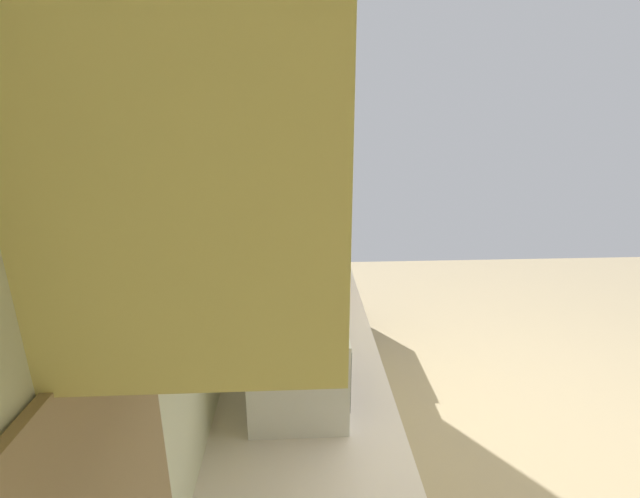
% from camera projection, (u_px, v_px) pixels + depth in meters
% --- Properties ---
extents(ground_plane, '(6.76, 6.76, 0.00)m').
position_uv_depth(ground_plane, '(540.00, 468.00, 2.43)').
color(ground_plane, tan).
extents(wall_back, '(4.35, 0.12, 2.80)m').
position_uv_depth(wall_back, '(216.00, 228.00, 1.91)').
color(wall_back, beige).
rests_on(wall_back, ground_plane).
extents(counter_run, '(3.51, 0.65, 0.90)m').
position_uv_depth(counter_run, '(305.00, 462.00, 1.89)').
color(counter_run, '#EADD77').
rests_on(counter_run, ground_plane).
extents(upper_cabinets, '(2.15, 0.35, 0.57)m').
position_uv_depth(upper_cabinets, '(259.00, 114.00, 1.44)').
color(upper_cabinets, '#F1D972').
extents(oven_range, '(0.65, 0.68, 1.08)m').
position_uv_depth(oven_range, '(303.00, 278.00, 3.86)').
color(oven_range, black).
rests_on(oven_range, ground_plane).
extents(microwave, '(0.52, 0.33, 0.32)m').
position_uv_depth(microwave, '(299.00, 351.00, 1.60)').
color(microwave, white).
rests_on(microwave, counter_run).
extents(bowl, '(0.14, 0.14, 0.06)m').
position_uv_depth(bowl, '(312.00, 253.00, 3.04)').
color(bowl, silver).
rests_on(bowl, counter_run).
extents(kettle, '(0.17, 0.12, 0.19)m').
position_uv_depth(kettle, '(317.00, 283.00, 2.40)').
color(kettle, red).
rests_on(kettle, counter_run).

